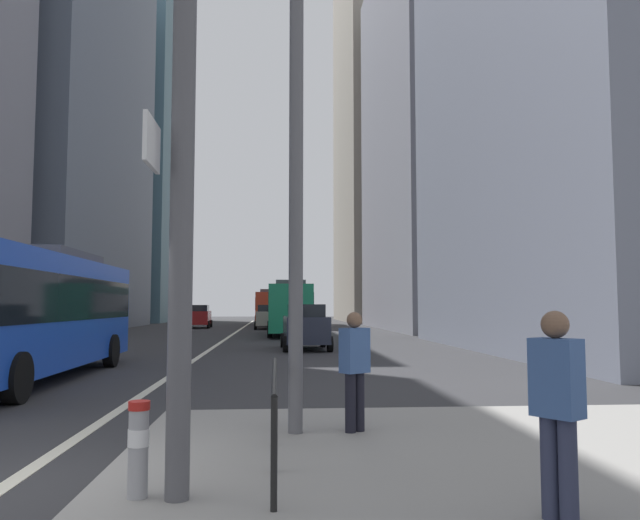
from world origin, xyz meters
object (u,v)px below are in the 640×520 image
city_bus_red_distant (270,306)px  pedestrian_walking (557,403)px  car_receding_far (267,317)px  car_receding_near (305,326)px  city_bus_red_receding (290,306)px  bollard_right (138,444)px  street_lamp_post (296,68)px  pedestrian_far (355,365)px  city_bus_blue_oncoming (28,308)px  car_oncoming_mid (199,316)px

city_bus_red_distant → pedestrian_walking: 55.09m
car_receding_far → car_receding_near: bearing=-85.1°
city_bus_red_receding → bollard_right: city_bus_red_receding is taller
street_lamp_post → bollard_right: bearing=-119.2°
city_bus_red_distant → pedestrian_far: bearing=-88.1°
city_bus_red_receding → car_receding_far: city_bus_red_receding is taller
city_bus_blue_oncoming → car_oncoming_mid: size_ratio=2.56×
car_receding_far → pedestrian_far: car_receding_far is taller
city_bus_blue_oncoming → car_oncoming_mid: 36.72m
car_oncoming_mid → car_receding_far: bearing=-26.7°
city_bus_red_receding → bollard_right: 33.83m
car_receding_near → car_receding_far: same height
city_bus_red_distant → car_receding_far: (-0.14, -10.30, -0.85)m
street_lamp_post → car_receding_far: bearing=91.4°
city_bus_blue_oncoming → city_bus_red_distant: 44.45m
city_bus_red_receding → car_receding_near: city_bus_red_receding is taller
city_bus_red_receding → pedestrian_far: bearing=-89.7°
pedestrian_walking → pedestrian_far: (-1.20, 3.60, -0.03)m
city_bus_red_receding → car_oncoming_mid: size_ratio=2.70×
street_lamp_post → pedestrian_far: street_lamp_post is taller
car_receding_near → bollard_right: 20.81m
street_lamp_post → pedestrian_far: bearing=1.3°
city_bus_blue_oncoming → car_oncoming_mid: bearing=90.4°
street_lamp_post → pedestrian_far: (0.82, 0.02, -4.22)m
car_oncoming_mid → street_lamp_post: size_ratio=0.54×
car_receding_near → street_lamp_post: 18.47m
car_oncoming_mid → car_receding_near: bearing=-73.4°
city_bus_red_receding → pedestrian_walking: bearing=-87.7°
car_receding_near → pedestrian_walking: (1.02, -21.52, 0.10)m
city_bus_red_distant → street_lamp_post: (0.85, -51.42, 3.45)m
car_receding_near → street_lamp_post: bearing=-93.2°
car_oncoming_mid → pedestrian_walking: 48.43m
car_receding_far → pedestrian_far: size_ratio=2.82×
city_bus_red_distant → car_receding_far: size_ratio=2.46×
car_receding_near → pedestrian_far: (-0.18, -17.92, 0.07)m
street_lamp_post → bollard_right: 5.60m
car_oncoming_mid → car_receding_near: same height
city_bus_red_receding → pedestrian_far: size_ratio=7.09×
car_receding_far → bollard_right: (-0.53, -43.84, -0.36)m
car_receding_near → bollard_right: bearing=-97.0°
city_bus_blue_oncoming → pedestrian_far: city_bus_blue_oncoming is taller
city_bus_red_distant → car_receding_near: 33.55m
city_bus_blue_oncoming → pedestrian_far: (7.31, -7.31, -0.78)m
car_oncoming_mid → street_lamp_post: (6.77, -44.04, 4.29)m
car_receding_far → bollard_right: size_ratio=5.37×
car_receding_near → street_lamp_post: street_lamp_post is taller
car_oncoming_mid → bollard_right: bearing=-83.6°
bollard_right → pedestrian_walking: 3.68m
city_bus_blue_oncoming → car_receding_near: 13.01m
car_receding_far → pedestrian_far: bearing=-87.5°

